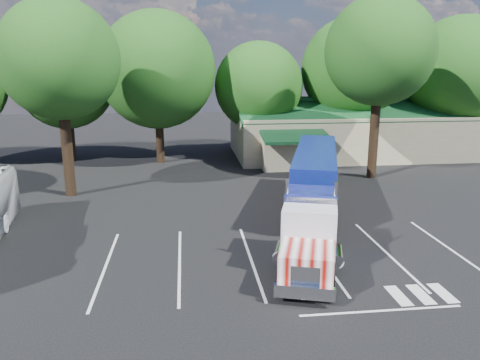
{
  "coord_description": "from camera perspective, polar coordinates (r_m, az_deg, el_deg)",
  "views": [
    {
      "loc": [
        -2.81,
        -25.36,
        8.59
      ],
      "look_at": [
        0.31,
        0.84,
        2.0
      ],
      "focal_mm": 35.0,
      "sensor_mm": 36.0,
      "label": 1
    }
  ],
  "objects": [
    {
      "name": "tree_row_f",
      "position": [
        49.44,
        25.24,
        11.8
      ],
      "size": [
        10.4,
        10.4,
        13.0
      ],
      "color": "black",
      "rests_on": "ground"
    },
    {
      "name": "tree_row_d",
      "position": [
        43.45,
        2.27,
        11.36
      ],
      "size": [
        8.0,
        8.0,
        10.6
      ],
      "color": "black",
      "rests_on": "ground"
    },
    {
      "name": "ground",
      "position": [
        26.93,
        -0.45,
        -4.58
      ],
      "size": [
        120.0,
        120.0,
        0.0
      ],
      "primitive_type": "plane",
      "color": "black",
      "rests_on": "ground"
    },
    {
      "name": "tree_row_b",
      "position": [
        44.37,
        -20.48,
        11.28
      ],
      "size": [
        8.4,
        8.4,
        11.35
      ],
      "color": "black",
      "rests_on": "ground"
    },
    {
      "name": "tree_near_right",
      "position": [
        36.77,
        16.68,
        14.81
      ],
      "size": [
        8.0,
        8.0,
        13.5
      ],
      "color": "black",
      "rests_on": "ground"
    },
    {
      "name": "bicycle",
      "position": [
        33.68,
        7.69,
        0.01
      ],
      "size": [
        1.63,
        1.98,
        1.02
      ],
      "primitive_type": "imported",
      "rotation": [
        0.0,
        0.0,
        0.59
      ],
      "color": "black",
      "rests_on": "ground"
    },
    {
      "name": "tree_row_e",
      "position": [
        46.16,
        13.59,
        13.02
      ],
      "size": [
        9.6,
        9.6,
        12.9
      ],
      "color": "black",
      "rests_on": "ground"
    },
    {
      "name": "semi_truck",
      "position": [
        26.2,
        9.02,
        -0.38
      ],
      "size": [
        7.48,
        17.99,
        3.8
      ],
      "rotation": [
        0.0,
        0.0,
        -0.3
      ],
      "color": "black",
      "rests_on": "ground"
    },
    {
      "name": "tree_row_c",
      "position": [
        41.63,
        -10.07,
        13.05
      ],
      "size": [
        10.0,
        10.0,
        13.05
      ],
      "color": "black",
      "rests_on": "ground"
    },
    {
      "name": "woman",
      "position": [
        21.72,
        9.94,
        -7.13
      ],
      "size": [
        0.51,
        0.67,
        1.66
      ],
      "primitive_type": "imported",
      "rotation": [
        0.0,
        0.0,
        1.37
      ],
      "color": "black",
      "rests_on": "ground"
    },
    {
      "name": "silver_sedan",
      "position": [
        42.41,
        12.21,
        3.06
      ],
      "size": [
        4.71,
        1.88,
        1.52
      ],
      "primitive_type": "imported",
      "rotation": [
        0.0,
        0.0,
        1.63
      ],
      "color": "#999BA0",
      "rests_on": "ground"
    },
    {
      "name": "tree_near_left",
      "position": [
        32.29,
        -21.19,
        13.5
      ],
      "size": [
        7.6,
        7.6,
        12.65
      ],
      "color": "black",
      "rests_on": "ground"
    },
    {
      "name": "event_hall",
      "position": [
        46.67,
        14.11,
        5.74
      ],
      "size": [
        24.2,
        14.12,
        5.55
      ],
      "color": "#B9AC89",
      "rests_on": "ground"
    }
  ]
}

